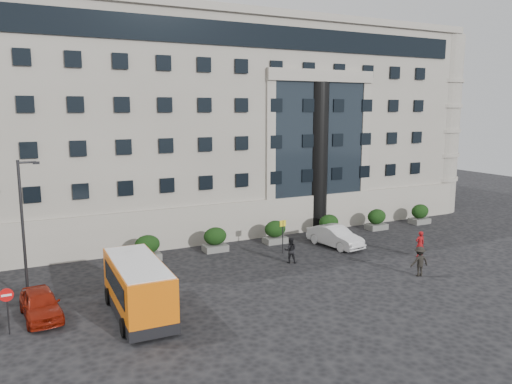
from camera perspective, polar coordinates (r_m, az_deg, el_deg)
ground at (r=31.11m, az=-1.26°, el=-10.62°), size 120.00×120.00×0.00m
civic_building at (r=51.86m, az=-5.79°, el=7.54°), size 44.00×24.00×18.00m
entrance_column at (r=44.34m, az=7.05°, el=3.96°), size 1.80×1.80×13.00m
hedge_a at (r=36.57m, az=-12.30°, el=-6.24°), size 1.80×1.26×1.84m
hedge_b at (r=38.12m, az=-4.69°, el=-5.40°), size 1.80×1.26×1.84m
hedge_c at (r=40.29m, az=2.21°, el=-4.57°), size 1.80×1.26×1.84m
hedge_d at (r=42.97m, az=8.30°, el=-3.77°), size 1.80×1.26×1.84m
hedge_e at (r=46.09m, az=13.62°, el=-3.04°), size 1.80×1.26×1.84m
hedge_f at (r=49.56m, az=18.22°, el=-2.38°), size 1.80×1.26×1.84m
street_lamp at (r=30.08m, az=-24.99°, el=-3.56°), size 1.16×0.18×8.00m
bus_stop_sign at (r=37.30m, az=3.08°, el=-4.45°), size 0.50×0.08×2.52m
no_entry_sign at (r=26.93m, az=-26.58°, el=-11.17°), size 0.64×0.16×2.32m
minibus at (r=27.09m, az=-13.34°, el=-10.38°), size 2.77×7.01×2.91m
parked_car_a at (r=28.63m, az=-23.41°, el=-11.66°), size 2.11×4.50×1.49m
white_taxi at (r=39.76m, az=9.03°, el=-5.03°), size 2.47×5.17×1.64m
pedestrian_a at (r=38.46m, az=18.23°, el=-5.67°), size 0.78×0.59×1.92m
pedestrian_b at (r=35.26m, az=3.96°, el=-6.66°), size 1.10×1.02×1.82m
pedestrian_c at (r=34.16m, az=18.18°, el=-7.54°), size 1.34×0.88×1.95m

